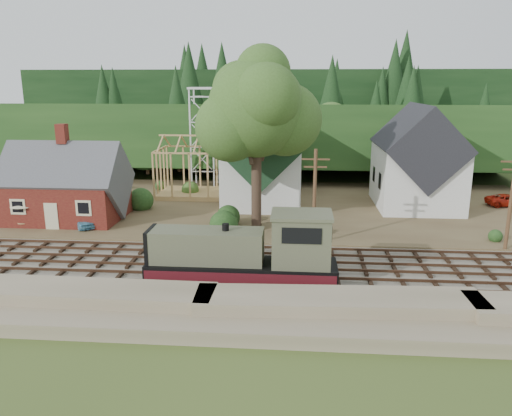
# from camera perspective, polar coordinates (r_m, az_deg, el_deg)

# --- Properties ---
(ground) EXTENTS (140.00, 140.00, 0.00)m
(ground) POSITION_cam_1_polar(r_m,az_deg,el_deg) (36.29, -4.41, -6.85)
(ground) COLOR #384C1E
(ground) RESTS_ON ground
(embankment) EXTENTS (64.00, 5.00, 1.60)m
(embankment) POSITION_cam_1_polar(r_m,az_deg,el_deg) (28.65, -7.12, -12.91)
(embankment) COLOR #7F7259
(embankment) RESTS_ON ground
(railroad_bed) EXTENTS (64.00, 11.00, 0.16)m
(railroad_bed) POSITION_cam_1_polar(r_m,az_deg,el_deg) (36.27, -4.41, -6.73)
(railroad_bed) COLOR #726B5B
(railroad_bed) RESTS_ON ground
(village_flat) EXTENTS (64.00, 26.00, 0.30)m
(village_flat) POSITION_cam_1_polar(r_m,az_deg,el_deg) (53.30, -1.41, 0.23)
(village_flat) COLOR brown
(village_flat) RESTS_ON ground
(hillside) EXTENTS (70.00, 28.96, 12.74)m
(hillside) POSITION_cam_1_polar(r_m,az_deg,el_deg) (76.75, 0.48, 4.43)
(hillside) COLOR #1E3F19
(hillside) RESTS_ON ground
(ridge) EXTENTS (80.00, 20.00, 12.00)m
(ridge) POSITION_cam_1_polar(r_m,az_deg,el_deg) (92.52, 1.20, 6.10)
(ridge) COLOR black
(ridge) RESTS_ON ground
(depot) EXTENTS (10.80, 7.41, 9.00)m
(depot) POSITION_cam_1_polar(r_m,az_deg,el_deg) (50.33, -20.76, 2.04)
(depot) COLOR #521214
(depot) RESTS_ON village_flat
(church) EXTENTS (8.40, 15.17, 13.00)m
(church) POSITION_cam_1_polar(r_m,az_deg,el_deg) (53.80, 0.88, 5.82)
(church) COLOR silver
(church) RESTS_ON village_flat
(farmhouse) EXTENTS (8.40, 10.80, 10.60)m
(farmhouse) POSITION_cam_1_polar(r_m,az_deg,el_deg) (54.52, 17.92, 4.91)
(farmhouse) COLOR silver
(farmhouse) RESTS_ON village_flat
(timber_frame) EXTENTS (8.20, 6.20, 6.99)m
(timber_frame) POSITION_cam_1_polar(r_m,az_deg,el_deg) (57.45, -6.99, 4.32)
(timber_frame) COLOR tan
(timber_frame) RESTS_ON village_flat
(lattice_tower) EXTENTS (3.20, 3.20, 12.12)m
(lattice_tower) POSITION_cam_1_polar(r_m,az_deg,el_deg) (62.58, -6.06, 11.39)
(lattice_tower) COLOR silver
(lattice_tower) RESTS_ON village_flat
(big_tree) EXTENTS (10.90, 8.40, 14.70)m
(big_tree) POSITION_cam_1_polar(r_m,az_deg,el_deg) (43.74, 0.28, 10.53)
(big_tree) COLOR #38281E
(big_tree) RESTS_ON village_flat
(telegraph_pole_near) EXTENTS (2.20, 0.28, 8.00)m
(telegraph_pole_near) POSITION_cam_1_polar(r_m,az_deg,el_deg) (39.65, 6.71, 1.33)
(telegraph_pole_near) COLOR #4C331E
(telegraph_pole_near) RESTS_ON ground
(telegraph_pole_far) EXTENTS (2.20, 0.28, 8.00)m
(telegraph_pole_far) POSITION_cam_1_polar(r_m,az_deg,el_deg) (42.92, 27.15, 0.83)
(telegraph_pole_far) COLOR #4C331E
(telegraph_pole_far) RESTS_ON ground
(locomotive) EXTENTS (12.15, 3.04, 4.86)m
(locomotive) POSITION_cam_1_polar(r_m,az_deg,el_deg) (32.45, -0.85, -5.36)
(locomotive) COLOR black
(locomotive) RESTS_ON railroad_bed
(car_blue) EXTENTS (3.47, 3.78, 1.25)m
(car_blue) POSITION_cam_1_polar(r_m,az_deg,el_deg) (47.64, -19.21, -1.31)
(car_blue) COLOR #5FAACC
(car_blue) RESTS_ON village_flat
(car_red) EXTENTS (4.66, 2.57, 1.23)m
(car_red) POSITION_cam_1_polar(r_m,az_deg,el_deg) (58.96, 26.85, 0.81)
(car_red) COLOR red
(car_red) RESTS_ON village_flat
(patio_set) EXTENTS (2.15, 2.15, 2.40)m
(patio_set) POSITION_cam_1_polar(r_m,az_deg,el_deg) (49.33, -25.12, 0.34)
(patio_set) COLOR silver
(patio_set) RESTS_ON village_flat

